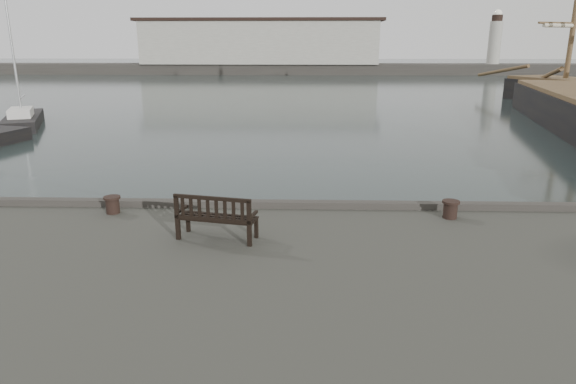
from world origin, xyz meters
The scene contains 6 objects.
ground centered at (0.00, 0.00, 0.00)m, with size 400.00×400.00×0.00m, color black.
breakwater centered at (-4.56, 92.00, 4.30)m, with size 140.00×9.50×12.20m.
bench centered at (-1.07, -2.54, 1.89)m, with size 1.90×0.99×1.04m.
bollard_left centered at (-4.11, -0.77, 1.79)m, with size 0.43×0.43×0.46m, color black.
bollard_right centered at (4.64, -0.90, 1.79)m, with size 0.44×0.44×0.46m, color black.
yacht_d centered at (-19.78, 23.64, 0.23)m, with size 5.31×8.59×10.71m.
Camera 1 is at (0.89, -13.44, 5.85)m, focal length 32.00 mm.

